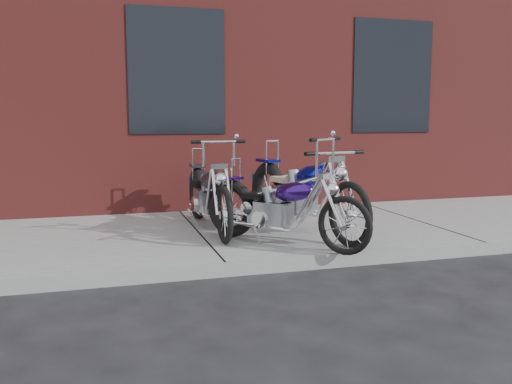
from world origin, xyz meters
name	(u,v)px	position (x,y,z in m)	size (l,w,h in m)	color
ground	(226,277)	(0.00, 0.00, 0.00)	(120.00, 120.00, 0.00)	black
sidewalk	(198,237)	(0.00, 1.50, 0.07)	(22.00, 3.00, 0.15)	gray
building_brick	(144,9)	(0.00, 8.00, 4.00)	(22.00, 10.00, 8.00)	maroon
chopper_purple	(279,210)	(0.74, 0.57, 0.53)	(1.36, 1.74, 1.19)	black
chopper_blue	(302,195)	(1.22, 1.14, 0.60)	(0.77, 2.47, 1.09)	black
chopper_third	(209,197)	(0.17, 1.63, 0.55)	(0.55, 2.24, 1.14)	black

